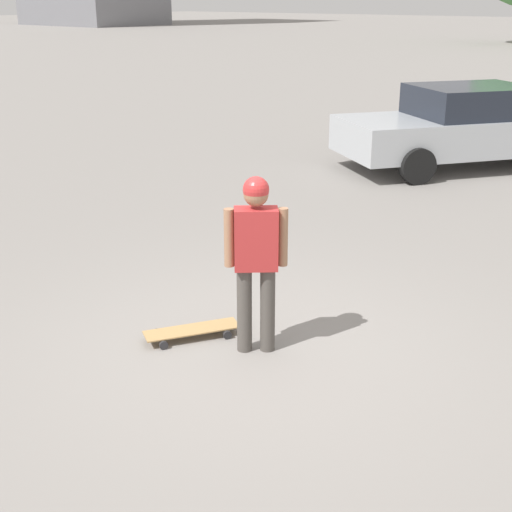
% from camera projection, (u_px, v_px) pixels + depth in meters
% --- Properties ---
extents(ground_plane, '(220.00, 220.00, 0.00)m').
position_uv_depth(ground_plane, '(256.00, 349.00, 6.38)').
color(ground_plane, gray).
extents(person, '(0.40, 0.42, 1.59)m').
position_uv_depth(person, '(256.00, 250.00, 6.06)').
color(person, '#4C4742').
rests_on(person, ground_plane).
extents(skateboard, '(0.88, 0.64, 0.09)m').
position_uv_depth(skateboard, '(192.00, 330.00, 6.58)').
color(skateboard, tan).
rests_on(skateboard, ground_plane).
extents(car_parked_near, '(4.77, 4.02, 1.48)m').
position_uv_depth(car_parked_near, '(465.00, 126.00, 12.96)').
color(car_parked_near, '#ADB2B7').
rests_on(car_parked_near, ground_plane).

